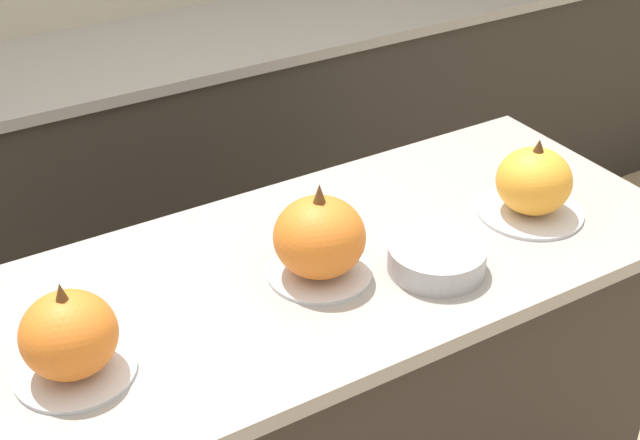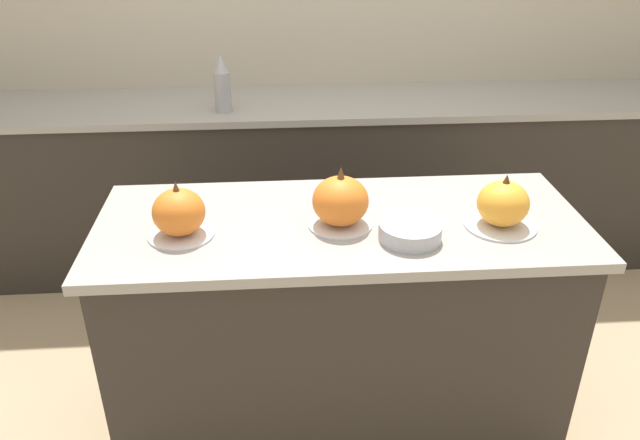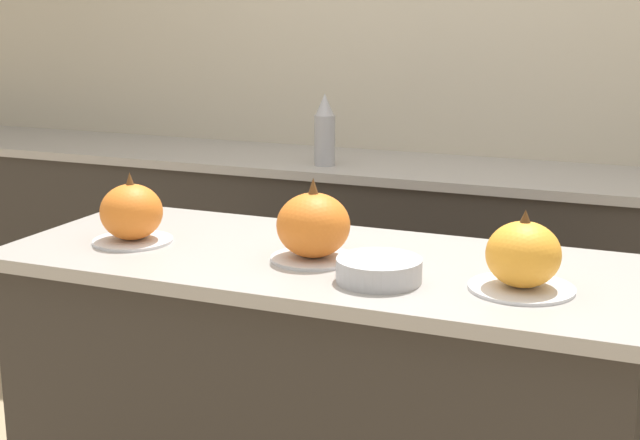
{
  "view_description": "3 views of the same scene",
  "coord_description": "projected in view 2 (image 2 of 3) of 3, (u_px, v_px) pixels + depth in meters",
  "views": [
    {
      "loc": [
        -0.77,
        -1.29,
        1.96
      ],
      "look_at": [
        0.03,
        0.02,
        1.01
      ],
      "focal_mm": 50.0,
      "sensor_mm": 36.0,
      "label": 1
    },
    {
      "loc": [
        -0.2,
        -1.84,
        1.9
      ],
      "look_at": [
        -0.07,
        -0.05,
        0.95
      ],
      "focal_mm": 35.0,
      "sensor_mm": 36.0,
      "label": 2
    },
    {
      "loc": [
        0.84,
        -2.01,
        1.54
      ],
      "look_at": [
        0.0,
        -0.01,
        1.01
      ],
      "focal_mm": 50.0,
      "sensor_mm": 36.0,
      "label": 3
    }
  ],
  "objects": [
    {
      "name": "pumpkin_cake_center",
      "position": [
        340.0,
        202.0,
        2.02
      ],
      "size": [
        0.21,
        0.21,
        0.21
      ],
      "color": "silver",
      "rests_on": "kitchen_island"
    },
    {
      "name": "pumpkin_cake_left",
      "position": [
        179.0,
        214.0,
        1.97
      ],
      "size": [
        0.21,
        0.21,
        0.19
      ],
      "color": "silver",
      "rests_on": "kitchen_island"
    },
    {
      "name": "bottle_tall",
      "position": [
        222.0,
        85.0,
        3.0
      ],
      "size": [
        0.08,
        0.08,
        0.28
      ],
      "color": "#99999E",
      "rests_on": "back_counter"
    },
    {
      "name": "ground_plane",
      "position": [
        337.0,
        420.0,
        2.52
      ],
      "size": [
        12.0,
        12.0,
        0.0
      ],
      "primitive_type": "plane",
      "color": "tan"
    },
    {
      "name": "wall_back",
      "position": [
        311.0,
        26.0,
        3.35
      ],
      "size": [
        8.0,
        0.06,
        2.5
      ],
      "color": "#B2A893",
      "rests_on": "ground_plane"
    },
    {
      "name": "mixing_bowl",
      "position": [
        410.0,
        231.0,
        1.97
      ],
      "size": [
        0.2,
        0.2,
        0.06
      ],
      "color": "#ADADB2",
      "rests_on": "kitchen_island"
    },
    {
      "name": "kitchen_island",
      "position": [
        339.0,
        329.0,
        2.31
      ],
      "size": [
        1.64,
        0.67,
        0.92
      ],
      "color": "#2D2823",
      "rests_on": "ground_plane"
    },
    {
      "name": "back_counter",
      "position": [
        316.0,
        183.0,
        3.43
      ],
      "size": [
        6.0,
        0.6,
        0.93
      ],
      "color": "#2D2823",
      "rests_on": "ground_plane"
    },
    {
      "name": "pumpkin_cake_right",
      "position": [
        503.0,
        205.0,
        2.02
      ],
      "size": [
        0.24,
        0.24,
        0.18
      ],
      "color": "silver",
      "rests_on": "kitchen_island"
    }
  ]
}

